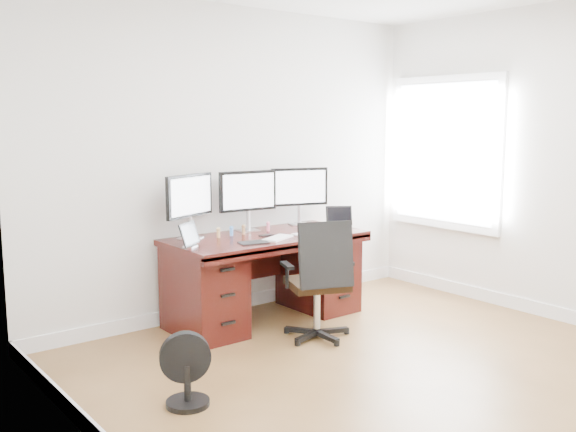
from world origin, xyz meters
TOP-DOWN VIEW (x-y plane):
  - ground at (0.00, 0.00)m, footprint 4.50×4.50m
  - back_wall at (0.00, 2.25)m, footprint 4.00×0.10m
  - desk at (0.00, 1.83)m, footprint 1.70×0.80m
  - office_chair at (0.04, 1.16)m, footprint 0.66×0.66m
  - floor_fan at (-1.37, 0.74)m, footprint 0.31×0.27m
  - monitor_left at (-0.58, 2.07)m, footprint 0.52×0.24m
  - monitor_center at (-0.00, 2.07)m, footprint 0.55×0.16m
  - monitor_right at (0.58, 2.07)m, footprint 0.53×0.21m
  - tablet_left at (-0.76, 1.75)m, footprint 0.24×0.19m
  - tablet_right at (0.80, 1.75)m, footprint 0.24×0.18m
  - keyboard at (-0.03, 1.60)m, footprint 0.33×0.25m
  - trackpad at (0.25, 1.62)m, footprint 0.14×0.14m
  - drawing_tablet at (-0.29, 1.57)m, footprint 0.26×0.19m
  - phone at (-0.02, 1.78)m, footprint 0.12×0.07m
  - figurine_yellow at (-0.38, 1.95)m, footprint 0.04×0.04m
  - figurine_blue at (-0.25, 1.95)m, footprint 0.04×0.04m
  - figurine_brown at (-0.13, 1.95)m, footprint 0.04×0.04m
  - figurine_pink at (0.13, 1.95)m, footprint 0.04×0.04m

SIDE VIEW (x-z plane):
  - ground at x=0.00m, z-range 0.00..0.00m
  - floor_fan at x=-1.37m, z-range -0.01..0.45m
  - office_chair at x=0.04m, z-range -0.16..0.80m
  - desk at x=0.00m, z-range 0.03..0.78m
  - trackpad at x=0.25m, z-range 0.75..0.76m
  - drawing_tablet at x=-0.29m, z-range 0.75..0.76m
  - phone at x=-0.02m, z-range 0.75..0.76m
  - keyboard at x=-0.03m, z-range 0.75..0.76m
  - figurine_yellow at x=-0.38m, z-range 0.75..0.84m
  - figurine_blue at x=-0.25m, z-range 0.75..0.84m
  - figurine_brown at x=-0.13m, z-range 0.75..0.84m
  - figurine_pink at x=0.13m, z-range 0.75..0.84m
  - tablet_left at x=-0.76m, z-range 0.74..0.93m
  - tablet_right at x=0.80m, z-range 0.74..0.93m
  - monitor_left at x=-0.58m, z-range 0.82..1.35m
  - monitor_center at x=0.00m, z-range 0.82..1.35m
  - monitor_right at x=0.58m, z-range 0.82..1.35m
  - back_wall at x=0.00m, z-range 0.00..2.70m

